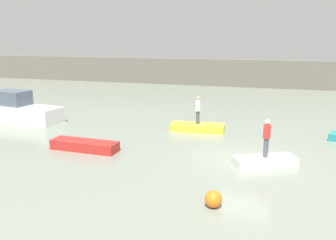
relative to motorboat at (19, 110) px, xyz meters
The scene contains 9 objects.
ground_plane 16.22m from the motorboat, 12.98° to the right, with size 120.00×120.00×0.00m, color gray.
embankment_wall 27.14m from the motorboat, 54.41° to the left, with size 80.00×1.20×3.15m, color #666056.
motorboat is the anchor object (origin of this frame).
rowboat_red 8.99m from the motorboat, 30.92° to the right, with size 3.57×0.99×0.51m, color red.
rowboat_yellow 12.51m from the motorboat, ahead, with size 3.30×1.23×0.44m, color gold.
rowboat_white 17.21m from the motorboat, 13.87° to the right, with size 2.84×0.99×0.36m, color white.
person_red_shirt 17.21m from the motorboat, 13.87° to the right, with size 0.32×0.32×1.76m.
person_white_shirt 12.51m from the motorboat, ahead, with size 0.32×0.32×1.74m.
mooring_buoy 17.58m from the motorboat, 30.55° to the right, with size 0.60×0.60×0.60m, color orange.
Camera 1 is at (1.08, -16.40, 5.71)m, focal length 37.77 mm.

